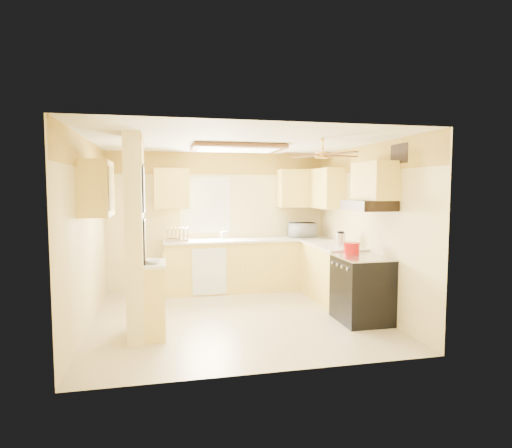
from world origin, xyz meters
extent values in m
plane|color=beige|center=(0.00, 0.00, 0.00)|extent=(4.00, 4.00, 0.00)
plane|color=white|center=(0.00, 0.00, 2.50)|extent=(4.00, 4.00, 0.00)
plane|color=#F0D992|center=(0.00, 1.90, 1.25)|extent=(4.00, 0.00, 4.00)
plane|color=#F0D992|center=(0.00, -1.90, 1.25)|extent=(4.00, 0.00, 4.00)
plane|color=#F0D992|center=(-2.00, 0.00, 1.25)|extent=(0.00, 3.80, 3.80)
plane|color=#F0D992|center=(2.00, 0.00, 1.25)|extent=(0.00, 3.80, 3.80)
cube|color=#FFE14B|center=(0.00, 1.88, 2.30)|extent=(4.00, 0.02, 0.40)
cube|color=#F0D992|center=(-1.35, -0.55, 1.25)|extent=(0.20, 0.70, 2.50)
cube|color=#E3CD61|center=(-1.13, -0.55, 0.45)|extent=(0.25, 0.55, 0.90)
cube|color=white|center=(-1.13, -0.55, 0.92)|extent=(0.28, 0.58, 0.04)
cube|color=#E3CD61|center=(0.50, 1.60, 0.45)|extent=(3.00, 0.60, 0.90)
cube|color=#E3CD61|center=(1.70, 0.60, 0.45)|extent=(0.60, 1.40, 0.90)
cube|color=white|center=(0.50, 1.59, 0.92)|extent=(3.04, 0.64, 0.04)
cube|color=white|center=(1.69, 0.60, 0.92)|extent=(0.64, 1.44, 0.04)
cube|color=white|center=(-0.25, 1.29, 0.43)|extent=(0.58, 0.02, 0.80)
cube|color=white|center=(-0.25, 1.89, 1.55)|extent=(0.92, 0.02, 1.02)
cube|color=white|center=(-0.25, 1.89, 1.55)|extent=(0.80, 0.02, 0.90)
cube|color=#E3CD61|center=(-0.85, 1.72, 1.85)|extent=(0.60, 0.35, 0.70)
cube|color=#E3CD61|center=(1.55, 1.72, 1.85)|extent=(0.90, 0.35, 0.70)
cube|color=#E3CD61|center=(1.82, 1.25, 1.85)|extent=(0.35, 1.00, 0.70)
cube|color=#E3CD61|center=(-1.82, -0.25, 1.85)|extent=(0.35, 0.75, 0.70)
cube|color=#E3CD61|center=(1.82, -0.55, 1.95)|extent=(0.35, 0.76, 0.52)
cube|color=black|center=(1.67, -0.55, 0.45)|extent=(0.65, 0.76, 0.90)
cube|color=silver|center=(1.67, -0.55, 0.91)|extent=(0.66, 0.77, 0.02)
cylinder|color=silver|center=(1.34, -0.80, 0.80)|extent=(0.03, 0.05, 0.05)
cylinder|color=silver|center=(1.34, -0.63, 0.80)|extent=(0.03, 0.05, 0.05)
cylinder|color=silver|center=(1.34, -0.47, 0.80)|extent=(0.03, 0.05, 0.05)
cylinder|color=silver|center=(1.34, -0.30, 0.80)|extent=(0.03, 0.05, 0.05)
cube|color=black|center=(1.74, -0.55, 1.62)|extent=(0.50, 0.76, 0.14)
cube|color=black|center=(-1.24, -0.55, 1.85)|extent=(0.02, 0.42, 0.57)
cube|color=white|center=(-1.23, -0.55, 1.85)|extent=(0.01, 0.37, 0.52)
cube|color=black|center=(-1.24, -0.55, 1.20)|extent=(0.02, 0.42, 0.57)
cube|color=yellow|center=(-1.23, -0.55, 1.20)|extent=(0.01, 0.37, 0.52)
cube|color=brown|center=(0.10, 0.50, 2.46)|extent=(1.35, 0.95, 0.06)
cube|color=white|center=(0.10, 0.50, 2.44)|extent=(1.15, 0.75, 0.02)
cylinder|color=gold|center=(1.00, -0.70, 2.42)|extent=(0.04, 0.04, 0.16)
cylinder|color=gold|center=(1.00, -0.70, 2.28)|extent=(0.18, 0.18, 0.08)
cube|color=brown|center=(1.30, -0.59, 2.28)|extent=(0.55, 0.28, 0.01)
cube|color=brown|center=(0.89, -0.40, 2.28)|extent=(0.28, 0.55, 0.01)
cube|color=brown|center=(0.70, -0.81, 2.28)|extent=(0.55, 0.28, 0.01)
cube|color=brown|center=(1.11, -1.00, 2.28)|extent=(0.28, 0.55, 0.01)
cube|color=black|center=(1.98, -0.90, 2.30)|extent=(0.02, 0.40, 0.25)
imported|color=white|center=(1.52, 1.62, 1.08)|extent=(0.53, 0.39, 0.27)
imported|color=white|center=(-1.15, -0.65, 0.97)|extent=(0.28, 0.28, 0.05)
cylinder|color=red|center=(1.63, -0.29, 0.99)|extent=(0.23, 0.23, 0.15)
cylinder|color=red|center=(1.63, -0.29, 1.07)|extent=(0.25, 0.25, 0.02)
cylinder|color=silver|center=(1.72, 0.31, 1.04)|extent=(0.16, 0.16, 0.21)
cylinder|color=black|center=(1.72, 0.31, 1.16)|extent=(0.10, 0.10, 0.03)
cube|color=tan|center=(-0.77, 1.57, 0.96)|extent=(0.42, 0.33, 0.04)
cube|color=tan|center=(-0.93, 1.57, 1.05)|extent=(0.02, 0.27, 0.23)
cube|color=tan|center=(-0.87, 1.57, 1.05)|extent=(0.02, 0.27, 0.23)
cube|color=tan|center=(-0.80, 1.57, 1.05)|extent=(0.02, 0.27, 0.23)
cube|color=tan|center=(-0.73, 1.57, 1.05)|extent=(0.02, 0.27, 0.23)
cube|color=tan|center=(-0.66, 1.57, 1.05)|extent=(0.02, 0.27, 0.23)
cube|color=tan|center=(-0.60, 1.57, 1.05)|extent=(0.02, 0.27, 0.23)
cylinder|color=white|center=(-0.87, 1.57, 1.05)|extent=(0.02, 0.23, 0.23)
cylinder|color=white|center=(-0.73, 1.57, 1.05)|extent=(0.02, 0.23, 0.23)
cylinder|color=white|center=(0.06, 1.69, 1.01)|extent=(0.11, 0.11, 0.13)
cylinder|color=tan|center=(0.08, 1.69, 1.05)|extent=(0.01, 0.01, 0.21)
cylinder|color=tan|center=(0.06, 1.71, 1.05)|extent=(0.01, 0.01, 0.21)
cylinder|color=tan|center=(0.04, 1.69, 1.05)|extent=(0.01, 0.01, 0.21)
cylinder|color=tan|center=(0.06, 1.67, 1.05)|extent=(0.01, 0.01, 0.21)
camera|label=1|loc=(-1.02, -5.93, 1.85)|focal=30.00mm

